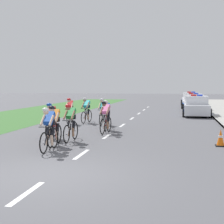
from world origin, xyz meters
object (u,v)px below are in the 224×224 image
Objects in this scene: cyclist_lead at (49,128)px; police_car_nearest at (196,107)px; traffic_cone_near at (221,138)px; cyclist_sixth at (107,115)px; cyclist_third at (71,122)px; cyclist_seventh at (103,111)px; cyclist_fourth at (51,120)px; cyclist_ninth at (86,110)px; police_car_second at (193,103)px; police_car_third at (191,100)px; cyclist_eighth at (70,111)px; cyclist_fifth at (106,117)px; cyclist_second at (54,125)px.

cyclist_lead is 0.39× the size of police_car_nearest.
cyclist_sixth is at bearing 145.79° from traffic_cone_near.
cyclist_third and cyclist_seventh have the same top height.
cyclist_fourth is (-1.10, 0.66, 0.00)m from cyclist_third.
cyclist_lead is 15.69m from police_car_nearest.
cyclist_ninth is 13.42m from police_car_second.
police_car_third is at bearing 90.60° from traffic_cone_near.
police_car_nearest is 6.93× the size of traffic_cone_near.
police_car_third is (6.70, 23.22, -0.11)m from cyclist_fourth.
cyclist_sixth is 2.28m from cyclist_seventh.
cyclist_seventh is 2.01m from cyclist_eighth.
cyclist_fourth is 5.19m from cyclist_eighth.
traffic_cone_near is at bearing -36.15° from cyclist_eighth.
cyclist_fourth is at bearing -106.10° from police_car_third.
police_car_third is at bearing 77.61° from cyclist_lead.
cyclist_fifth is 1.03m from cyclist_sixth.
cyclist_seventh is (-0.69, 2.17, 0.00)m from cyclist_sixth.
cyclist_fifth is 0.39× the size of police_car_third.
cyclist_sixth is 3.52m from cyclist_ninth.
police_car_second is (7.58, 12.30, -0.11)m from cyclist_eighth.
cyclist_fifth is 5.56m from traffic_cone_near.
cyclist_seventh is at bearing -1.75° from cyclist_eighth.
cyclist_eighth is (-2.01, 0.06, 0.00)m from cyclist_seventh.
cyclist_lead and cyclist_fourth have the same top height.
police_car_third is (5.57, 18.16, -0.11)m from cyclist_seventh.
cyclist_second and cyclist_sixth have the same top height.
cyclist_sixth is at bearing -72.29° from cyclist_seventh.
cyclist_eighth is 9.71m from traffic_cone_near.
cyclist_sixth is at bearing 99.94° from cyclist_fifth.
cyclist_fifth is at bearing -115.09° from police_car_nearest.
cyclist_second is 7.02m from cyclist_eighth.
cyclist_ninth is at bearing -138.17° from police_car_nearest.
police_car_nearest reaches higher than cyclist_seventh.
cyclist_ninth is (-1.19, 6.50, 0.00)m from cyclist_third.
cyclist_fifth is (0.90, 2.53, 0.00)m from cyclist_third.
cyclist_second is 3.76m from cyclist_fifth.
cyclist_third is at bearing -109.48° from cyclist_fifth.
cyclist_fourth reaches higher than traffic_cone_near.
cyclist_lead is at bearing -79.09° from cyclist_second.
cyclist_second is 25.60m from police_car_third.
cyclist_seventh and cyclist_ninth have the same top height.
police_car_third is (5.70, 25.93, -0.11)m from cyclist_lead.
cyclist_second is at bearing -103.31° from police_car_third.
cyclist_fifth is 1.00× the size of cyclist_seventh.
cyclist_second is at bearing -105.86° from cyclist_third.
police_car_nearest is at bearing -90.01° from police_car_third.
cyclist_fourth is (-0.81, 1.69, 0.00)m from cyclist_second.
cyclist_ninth is (-2.08, 3.97, 0.00)m from cyclist_fifth.
cyclist_seventh is 2.69× the size of traffic_cone_near.
cyclist_second and cyclist_fifth have the same top height.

